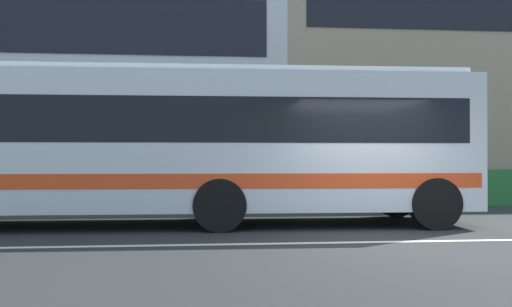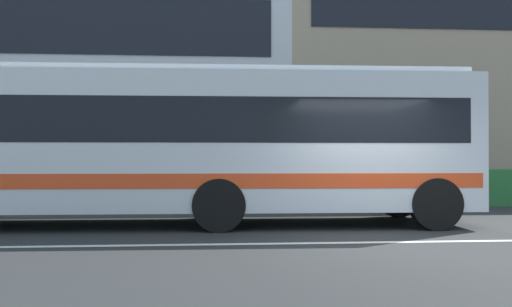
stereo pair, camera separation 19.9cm
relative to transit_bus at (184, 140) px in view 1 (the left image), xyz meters
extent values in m
plane|color=#28292A|center=(3.49, -2.63, -1.75)|extent=(160.00, 160.00, 0.00)
cube|color=silver|center=(3.49, -2.63, -1.74)|extent=(60.00, 0.16, 0.01)
cube|color=#296E34|center=(2.48, 4.01, -1.22)|extent=(15.73, 1.10, 1.04)
cube|color=silver|center=(-6.45, 14.78, 3.68)|extent=(20.10, 11.24, 10.85)
cube|color=black|center=(-6.45, 9.14, 4.55)|extent=(18.49, 0.04, 2.17)
cube|color=tan|center=(12.86, 14.78, 4.93)|extent=(18.51, 11.24, 13.34)
cube|color=silver|center=(0.00, 0.00, -0.05)|extent=(11.81, 2.69, 2.69)
cube|color=black|center=(0.00, 0.00, 0.36)|extent=(11.11, 2.70, 0.86)
cube|color=#EE491E|center=(0.00, 0.00, -0.79)|extent=(11.58, 2.71, 0.28)
cube|color=silver|center=(0.00, 0.00, 1.36)|extent=(11.33, 2.29, 0.12)
cylinder|color=black|center=(0.71, -1.16, -1.25)|extent=(1.00, 0.30, 1.00)
cylinder|color=black|center=(0.75, 1.13, -1.25)|extent=(1.00, 0.30, 1.00)
cylinder|color=black|center=(4.86, -1.23, -1.25)|extent=(1.00, 0.30, 1.00)
cylinder|color=black|center=(4.90, 1.06, -1.25)|extent=(1.00, 0.30, 1.00)
camera|label=1|loc=(0.40, -11.34, -0.35)|focal=38.19mm
camera|label=2|loc=(0.60, -11.36, -0.35)|focal=38.19mm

